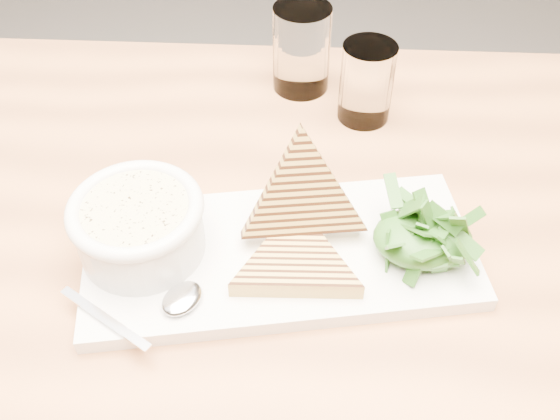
{
  "coord_description": "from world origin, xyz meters",
  "views": [
    {
      "loc": [
        -0.09,
        -0.34,
        1.22
      ],
      "look_at": [
        -0.09,
        0.07,
        0.8
      ],
      "focal_mm": 40.0,
      "sensor_mm": 36.0,
      "label": 1
    }
  ],
  "objects_px": {
    "platter": "(280,254)",
    "soup_bowl": "(140,231)",
    "table_top": "(294,256)",
    "glass_near": "(366,83)",
    "glass_far": "(301,49)"
  },
  "relations": [
    {
      "from": "table_top",
      "to": "glass_far",
      "type": "height_order",
      "value": "glass_far"
    },
    {
      "from": "glass_near",
      "to": "glass_far",
      "type": "relative_size",
      "value": 0.89
    },
    {
      "from": "table_top",
      "to": "glass_near",
      "type": "height_order",
      "value": "glass_near"
    },
    {
      "from": "glass_near",
      "to": "glass_far",
      "type": "xyz_separation_m",
      "value": [
        -0.08,
        0.07,
        0.01
      ]
    },
    {
      "from": "platter",
      "to": "glass_near",
      "type": "relative_size",
      "value": 3.84
    },
    {
      "from": "table_top",
      "to": "soup_bowl",
      "type": "xyz_separation_m",
      "value": [
        -0.15,
        -0.02,
        0.06
      ]
    },
    {
      "from": "soup_bowl",
      "to": "platter",
      "type": "bearing_deg",
      "value": -1.1
    },
    {
      "from": "soup_bowl",
      "to": "glass_near",
      "type": "bearing_deg",
      "value": 44.08
    },
    {
      "from": "glass_near",
      "to": "glass_far",
      "type": "distance_m",
      "value": 0.1
    },
    {
      "from": "glass_near",
      "to": "glass_far",
      "type": "bearing_deg",
      "value": 139.25
    },
    {
      "from": "platter",
      "to": "soup_bowl",
      "type": "relative_size",
      "value": 3.15
    },
    {
      "from": "platter",
      "to": "soup_bowl",
      "type": "distance_m",
      "value": 0.14
    },
    {
      "from": "table_top",
      "to": "glass_far",
      "type": "bearing_deg",
      "value": 86.89
    },
    {
      "from": "glass_far",
      "to": "soup_bowl",
      "type": "bearing_deg",
      "value": -118.68
    },
    {
      "from": "platter",
      "to": "glass_near",
      "type": "bearing_deg",
      "value": 65.7
    }
  ]
}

